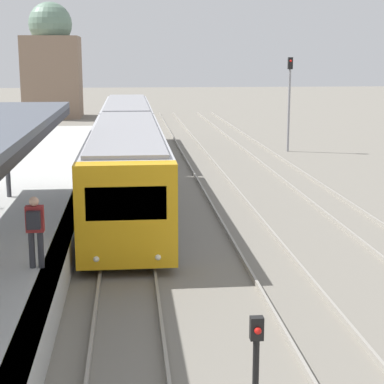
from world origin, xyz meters
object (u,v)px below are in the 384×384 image
at_px(person_on_platform, 35,226).
at_px(signal_mast_far, 289,94).
at_px(train_near, 127,141).
at_px(signal_post_near, 256,360).

height_order(person_on_platform, signal_mast_far, signal_mast_far).
distance_m(train_near, signal_mast_far, 12.42).
distance_m(person_on_platform, signal_post_near, 6.81).
bearing_deg(signal_post_near, person_on_platform, 126.27).
bearing_deg(signal_mast_far, signal_post_near, -104.90).
relative_size(train_near, signal_post_near, 16.13).
height_order(signal_post_near, signal_mast_far, signal_mast_far).
xyz_separation_m(train_near, signal_mast_far, (9.76, 7.47, 1.78)).
distance_m(train_near, signal_post_near, 21.97).
xyz_separation_m(train_near, signal_post_near, (1.95, -21.87, -0.59)).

